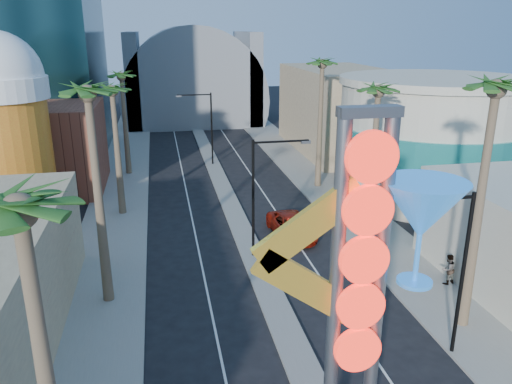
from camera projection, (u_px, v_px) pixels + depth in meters
name	position (u px, v px, depth m)	size (l,w,h in m)	color
sidewalk_west	(120.00, 195.00, 45.53)	(5.00, 100.00, 0.15)	gray
sidewalk_east	(319.00, 183.00, 49.03)	(5.00, 100.00, 0.15)	gray
median	(219.00, 180.00, 50.07)	(1.60, 84.00, 0.15)	gray
brick_filler_west	(46.00, 149.00, 45.90)	(10.00, 10.00, 8.00)	brown
filler_east	(339.00, 110.00, 60.79)	(10.00, 20.00, 10.00)	tan
beer_mug	(3.00, 123.00, 37.06)	(7.00, 7.00, 14.50)	#C94D1A
turquoise_building	(431.00, 138.00, 44.31)	(16.60, 16.60, 10.60)	beige
canopy	(192.00, 95.00, 80.42)	(22.00, 16.00, 22.00)	slate
neon_sign	(383.00, 276.00, 15.31)	(6.53, 2.60, 12.55)	gray
streetlight_0	(262.00, 187.00, 31.90)	(3.79, 0.25, 8.00)	black
streetlight_1	(207.00, 122.00, 54.06)	(3.79, 0.25, 8.00)	black
streetlight_2	(455.00, 261.00, 21.87)	(3.45, 0.25, 8.00)	black
palm_0	(23.00, 234.00, 11.79)	(2.40, 2.40, 11.70)	brown
palm_1	(89.00, 108.00, 24.55)	(2.40, 2.40, 12.70)	brown
palm_2	(113.00, 98.00, 38.02)	(2.40, 2.40, 11.20)	brown
palm_3	(122.00, 82.00, 49.20)	(2.40, 2.40, 11.20)	brown
palm_5	(494.00, 106.00, 22.14)	(2.40, 2.40, 13.20)	brown
palm_6	(378.00, 100.00, 33.73)	(2.40, 2.40, 11.70)	brown
palm_7	(322.00, 72.00, 44.63)	(2.40, 2.40, 12.70)	brown
red_pickup	(292.00, 226.00, 36.42)	(2.60, 5.64, 1.57)	#A81D0C
pedestrian_b	(448.00, 269.00, 29.29)	(0.90, 0.70, 1.86)	gray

